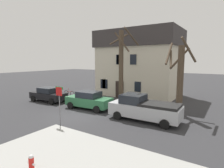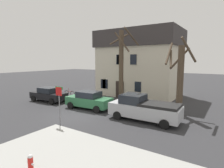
{
  "view_description": "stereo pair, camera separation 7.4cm",
  "coord_description": "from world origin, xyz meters",
  "px_view_note": "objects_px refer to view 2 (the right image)",
  "views": [
    {
      "loc": [
        10.86,
        -11.02,
        4.73
      ],
      "look_at": [
        1.45,
        3.36,
        2.48
      ],
      "focal_mm": 29.34,
      "sensor_mm": 36.0,
      "label": 1
    },
    {
      "loc": [
        10.92,
        -10.98,
        4.73
      ],
      "look_at": [
        1.45,
        3.36,
        2.48
      ],
      "focal_mm": 29.34,
      "sensor_mm": 36.0,
      "label": 2
    }
  ],
  "objects_px": {
    "tree_bare_near": "(122,65)",
    "bicycle_leaning": "(70,93)",
    "building_main": "(139,63)",
    "car_black_sedan": "(49,94)",
    "tree_bare_mid": "(180,76)",
    "fire_hydrant": "(30,162)",
    "car_green_sedan": "(89,100)",
    "pickup_truck_silver": "(144,108)",
    "street_sign_pole": "(59,98)"
  },
  "relations": [
    {
      "from": "tree_bare_near",
      "to": "fire_hydrant",
      "type": "bearing_deg",
      "value": -76.81
    },
    {
      "from": "fire_hydrant",
      "to": "street_sign_pole",
      "type": "bearing_deg",
      "value": 127.34
    },
    {
      "from": "building_main",
      "to": "car_green_sedan",
      "type": "relative_size",
      "value": 2.28
    },
    {
      "from": "car_black_sedan",
      "to": "street_sign_pole",
      "type": "xyz_separation_m",
      "value": [
        7.15,
        -4.53,
        1.17
      ]
    },
    {
      "from": "building_main",
      "to": "bicycle_leaning",
      "type": "height_order",
      "value": "building_main"
    },
    {
      "from": "car_black_sedan",
      "to": "car_green_sedan",
      "type": "bearing_deg",
      "value": 1.33
    },
    {
      "from": "car_green_sedan",
      "to": "pickup_truck_silver",
      "type": "height_order",
      "value": "pickup_truck_silver"
    },
    {
      "from": "building_main",
      "to": "bicycle_leaning",
      "type": "xyz_separation_m",
      "value": [
        -7.22,
        -5.86,
        -4.01
      ]
    },
    {
      "from": "building_main",
      "to": "fire_hydrant",
      "type": "distance_m",
      "value": 19.33
    },
    {
      "from": "building_main",
      "to": "car_black_sedan",
      "type": "bearing_deg",
      "value": -126.06
    },
    {
      "from": "building_main",
      "to": "bicycle_leaning",
      "type": "distance_m",
      "value": 10.13
    },
    {
      "from": "tree_bare_mid",
      "to": "car_green_sedan",
      "type": "bearing_deg",
      "value": -159.45
    },
    {
      "from": "building_main",
      "to": "car_green_sedan",
      "type": "xyz_separation_m",
      "value": [
        -0.92,
        -9.29,
        -3.52
      ]
    },
    {
      "from": "street_sign_pole",
      "to": "bicycle_leaning",
      "type": "bearing_deg",
      "value": 132.86
    },
    {
      "from": "building_main",
      "to": "tree_bare_near",
      "type": "bearing_deg",
      "value": -81.79
    },
    {
      "from": "car_black_sedan",
      "to": "fire_hydrant",
      "type": "bearing_deg",
      "value": -40.57
    },
    {
      "from": "tree_bare_mid",
      "to": "pickup_truck_silver",
      "type": "bearing_deg",
      "value": -120.49
    },
    {
      "from": "car_black_sedan",
      "to": "fire_hydrant",
      "type": "xyz_separation_m",
      "value": [
        10.66,
        -9.12,
        -0.34
      ]
    },
    {
      "from": "street_sign_pole",
      "to": "building_main",
      "type": "bearing_deg",
      "value": 91.2
    },
    {
      "from": "car_green_sedan",
      "to": "bicycle_leaning",
      "type": "bearing_deg",
      "value": 151.46
    },
    {
      "from": "car_black_sedan",
      "to": "street_sign_pole",
      "type": "bearing_deg",
      "value": -32.36
    },
    {
      "from": "building_main",
      "to": "tree_bare_mid",
      "type": "distance_m",
      "value": 9.41
    },
    {
      "from": "car_green_sedan",
      "to": "pickup_truck_silver",
      "type": "distance_m",
      "value": 5.89
    },
    {
      "from": "car_green_sedan",
      "to": "pickup_truck_silver",
      "type": "bearing_deg",
      "value": -2.53
    },
    {
      "from": "fire_hydrant",
      "to": "street_sign_pole",
      "type": "height_order",
      "value": "street_sign_pole"
    },
    {
      "from": "building_main",
      "to": "tree_bare_mid",
      "type": "height_order",
      "value": "building_main"
    },
    {
      "from": "tree_bare_mid",
      "to": "pickup_truck_silver",
      "type": "relative_size",
      "value": 1.18
    },
    {
      "from": "pickup_truck_silver",
      "to": "street_sign_pole",
      "type": "height_order",
      "value": "street_sign_pole"
    },
    {
      "from": "building_main",
      "to": "fire_hydrant",
      "type": "xyz_separation_m",
      "value": [
        3.79,
        -18.55,
        -3.9
      ]
    },
    {
      "from": "tree_bare_near",
      "to": "bicycle_leaning",
      "type": "height_order",
      "value": "tree_bare_near"
    },
    {
      "from": "car_black_sedan",
      "to": "street_sign_pole",
      "type": "height_order",
      "value": "street_sign_pole"
    },
    {
      "from": "building_main",
      "to": "street_sign_pole",
      "type": "relative_size",
      "value": 3.73
    },
    {
      "from": "car_black_sedan",
      "to": "bicycle_leaning",
      "type": "height_order",
      "value": "car_black_sedan"
    },
    {
      "from": "tree_bare_mid",
      "to": "car_black_sedan",
      "type": "xyz_separation_m",
      "value": [
        -13.7,
        -3.04,
        -2.53
      ]
    },
    {
      "from": "tree_bare_mid",
      "to": "fire_hydrant",
      "type": "xyz_separation_m",
      "value": [
        -3.04,
        -12.17,
        -2.87
      ]
    },
    {
      "from": "tree_bare_mid",
      "to": "pickup_truck_silver",
      "type": "height_order",
      "value": "tree_bare_mid"
    },
    {
      "from": "tree_bare_near",
      "to": "bicycle_leaning",
      "type": "xyz_separation_m",
      "value": [
        -8.11,
        0.27,
        -3.82
      ]
    },
    {
      "from": "tree_bare_near",
      "to": "tree_bare_mid",
      "type": "height_order",
      "value": "tree_bare_near"
    },
    {
      "from": "car_black_sedan",
      "to": "tree_bare_near",
      "type": "bearing_deg",
      "value": 23.09
    },
    {
      "from": "fire_hydrant",
      "to": "bicycle_leaning",
      "type": "distance_m",
      "value": 16.81
    },
    {
      "from": "pickup_truck_silver",
      "to": "street_sign_pole",
      "type": "xyz_separation_m",
      "value": [
        -4.68,
        -4.41,
        1.02
      ]
    },
    {
      "from": "building_main",
      "to": "street_sign_pole",
      "type": "height_order",
      "value": "building_main"
    },
    {
      "from": "tree_bare_mid",
      "to": "car_green_sedan",
      "type": "relative_size",
      "value": 1.42
    },
    {
      "from": "car_green_sedan",
      "to": "fire_hydrant",
      "type": "xyz_separation_m",
      "value": [
        4.71,
        -9.26,
        -0.38
      ]
    },
    {
      "from": "fire_hydrant",
      "to": "pickup_truck_silver",
      "type": "bearing_deg",
      "value": 82.57
    },
    {
      "from": "bicycle_leaning",
      "to": "tree_bare_near",
      "type": "bearing_deg",
      "value": -1.87
    },
    {
      "from": "tree_bare_near",
      "to": "car_green_sedan",
      "type": "relative_size",
      "value": 1.68
    },
    {
      "from": "car_green_sedan",
      "to": "building_main",
      "type": "bearing_deg",
      "value": 84.35
    },
    {
      "from": "tree_bare_mid",
      "to": "car_green_sedan",
      "type": "distance_m",
      "value": 8.64
    },
    {
      "from": "tree_bare_mid",
      "to": "building_main",
      "type": "bearing_deg",
      "value": 136.95
    }
  ]
}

